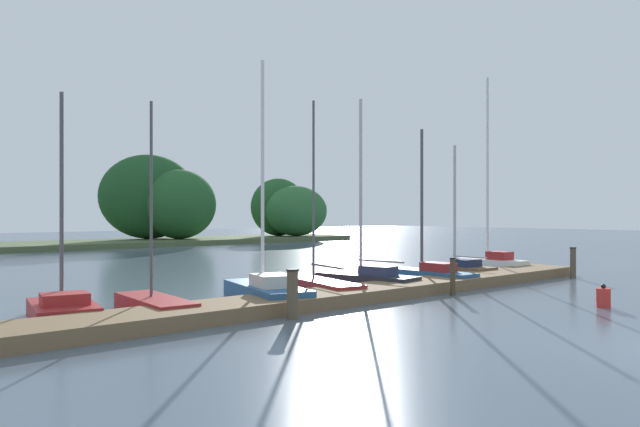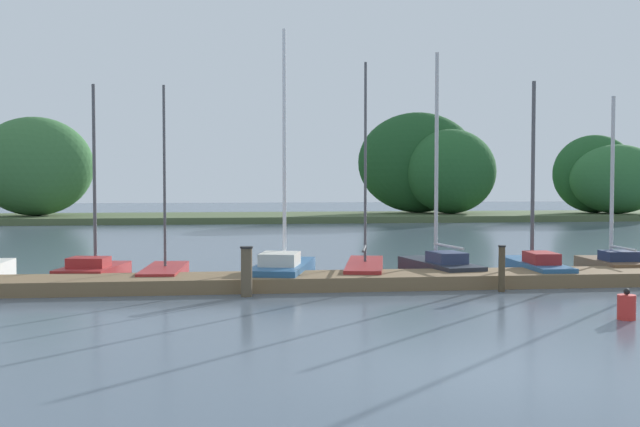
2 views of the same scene
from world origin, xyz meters
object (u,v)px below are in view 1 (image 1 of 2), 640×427
at_px(sailboat_3, 265,289).
at_px(mooring_piling_3, 573,262).
at_px(mooring_piling_2, 453,276).
at_px(sailboat_5, 365,277).
at_px(sailboat_7, 457,268).
at_px(mooring_piling_1, 292,294).
at_px(sailboat_4, 315,284).
at_px(channel_buoy_0, 603,297).
at_px(sailboat_2, 153,303).
at_px(sailboat_6, 426,273).
at_px(sailboat_8, 490,260).
at_px(sailboat_1, 62,307).

xyz_separation_m(sailboat_3, mooring_piling_3, (12.74, -2.66, 0.23)).
height_order(mooring_piling_2, mooring_piling_3, mooring_piling_3).
bearing_deg(sailboat_5, sailboat_3, 85.83).
height_order(sailboat_7, mooring_piling_2, sailboat_7).
bearing_deg(mooring_piling_1, sailboat_4, 42.74).
bearing_deg(channel_buoy_0, sailboat_5, 105.01).
bearing_deg(mooring_piling_2, sailboat_2, 161.02).
bearing_deg(sailboat_4, sailboat_6, -84.76).
xyz_separation_m(sailboat_3, sailboat_5, (4.43, 0.45, -0.00)).
relative_size(sailboat_8, mooring_piling_3, 7.07).
bearing_deg(sailboat_6, mooring_piling_2, 146.29).
relative_size(sailboat_6, mooring_piling_1, 4.66).
bearing_deg(sailboat_6, sailboat_8, -77.87).
bearing_deg(sailboat_3, sailboat_1, 93.50).
xyz_separation_m(sailboat_7, mooring_piling_3, (3.05, -3.18, 0.26)).
distance_m(sailboat_4, mooring_piling_3, 10.89).
distance_m(sailboat_1, sailboat_2, 2.07).
bearing_deg(sailboat_5, sailboat_2, 80.82).
distance_m(sailboat_8, mooring_piling_3, 3.62).
xyz_separation_m(sailboat_2, sailboat_4, (5.53, 0.22, 0.02)).
xyz_separation_m(sailboat_3, channel_buoy_0, (6.32, -6.60, -0.11)).
xyz_separation_m(sailboat_3, sailboat_7, (9.69, 0.52, -0.03)).
height_order(sailboat_4, sailboat_8, sailboat_8).
relative_size(sailboat_5, mooring_piling_1, 5.34).
bearing_deg(channel_buoy_0, sailboat_7, 64.68).
xyz_separation_m(sailboat_2, mooring_piling_1, (2.12, -2.94, 0.34)).
bearing_deg(sailboat_4, sailboat_3, 115.43).
height_order(sailboat_5, sailboat_8, sailboat_8).
bearing_deg(sailboat_1, sailboat_7, -81.30).
height_order(sailboat_4, channel_buoy_0, sailboat_4).
distance_m(sailboat_2, sailboat_3, 3.21).
relative_size(mooring_piling_1, mooring_piling_2, 1.03).
xyz_separation_m(sailboat_1, mooring_piling_3, (17.90, -3.64, 0.30)).
bearing_deg(sailboat_8, channel_buoy_0, 143.11).
xyz_separation_m(sailboat_2, sailboat_5, (7.62, 0.10, 0.11)).
height_order(sailboat_2, sailboat_3, sailboat_3).
bearing_deg(sailboat_3, channel_buoy_0, -121.95).
bearing_deg(sailboat_3, sailboat_2, 98.07).
distance_m(sailboat_7, mooring_piling_1, 11.21).
bearing_deg(sailboat_7, mooring_piling_3, -134.80).
bearing_deg(sailboat_3, sailboat_4, -62.26).
bearing_deg(sailboat_3, sailboat_5, -69.94).
relative_size(sailboat_5, sailboat_8, 0.76).
bearing_deg(channel_buoy_0, sailboat_6, 83.48).
height_order(sailboat_3, sailboat_6, sailboat_3).
bearing_deg(mooring_piling_1, sailboat_2, 125.79).
xyz_separation_m(sailboat_4, mooring_piling_3, (10.40, -3.22, 0.32)).
bearing_deg(sailboat_4, mooring_piling_3, -95.26).
bearing_deg(sailboat_1, sailboat_6, -84.08).
distance_m(sailboat_2, sailboat_8, 15.87).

